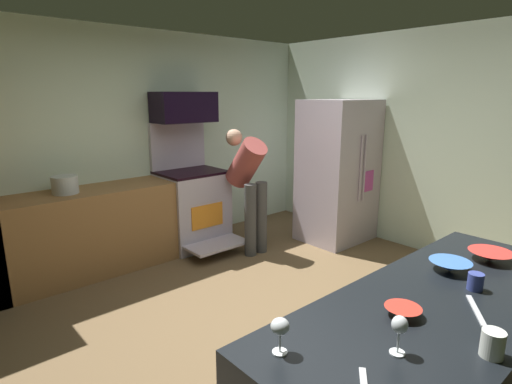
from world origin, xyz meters
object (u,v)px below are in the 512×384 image
(mug_tea, at_px, (493,344))
(mug_coffee, at_px, (475,282))
(refrigerator, at_px, (338,171))
(mixing_bowl_prep, at_px, (490,256))
(wine_glass_near, at_px, (280,328))
(wine_glass_far, at_px, (400,327))
(stock_pot, at_px, (65,185))
(mixing_bowl_small, at_px, (403,311))
(mixing_bowl_large, at_px, (450,266))
(oven_range, at_px, (192,206))
(person_cook, at_px, (249,181))
(microwave, at_px, (184,107))

(mug_tea, bearing_deg, mug_coffee, 26.54)
(mug_coffee, bearing_deg, refrigerator, 49.80)
(mixing_bowl_prep, distance_m, wine_glass_near, 1.58)
(wine_glass_far, xyz_separation_m, stock_pot, (-0.13, 3.56, -0.02))
(refrigerator, distance_m, mixing_bowl_small, 3.52)
(wine_glass_near, bearing_deg, refrigerator, 34.43)
(mixing_bowl_large, bearing_deg, oven_range, 82.82)
(wine_glass_far, xyz_separation_m, mug_tea, (0.25, -0.24, -0.06))
(mixing_bowl_large, distance_m, mug_coffee, 0.23)
(wine_glass_far, height_order, stock_pot, stock_pot)
(person_cook, bearing_deg, wine_glass_far, -120.64)
(microwave, xyz_separation_m, stock_pot, (-1.46, -0.08, -0.72))
(refrigerator, xyz_separation_m, mug_tea, (-2.62, -2.74, 0.05))
(mixing_bowl_prep, height_order, mug_coffee, mug_coffee)
(oven_range, bearing_deg, wine_glass_far, -110.56)
(mixing_bowl_large, height_order, mixing_bowl_small, mixing_bowl_large)
(refrigerator, relative_size, mixing_bowl_prep, 7.21)
(wine_glass_near, bearing_deg, person_cook, 51.76)
(wine_glass_far, height_order, mug_coffee, wine_glass_far)
(mixing_bowl_prep, bearing_deg, mixing_bowl_large, 164.12)
(mug_coffee, bearing_deg, mixing_bowl_small, 167.59)
(stock_pot, bearing_deg, mixing_bowl_small, -83.40)
(microwave, bearing_deg, refrigerator, -36.50)
(refrigerator, relative_size, mug_coffee, 20.39)
(mug_coffee, bearing_deg, wine_glass_far, -178.69)
(refrigerator, distance_m, mug_coffee, 3.25)
(mixing_bowl_prep, xyz_separation_m, wine_glass_far, (-1.24, -0.11, 0.08))
(refrigerator, bearing_deg, mug_coffee, -130.20)
(oven_range, relative_size, wine_glass_far, 9.68)
(refrigerator, relative_size, stock_pot, 7.10)
(wine_glass_far, xyz_separation_m, mug_coffee, (0.77, 0.02, -0.07))
(person_cook, distance_m, wine_glass_near, 3.34)
(person_cook, bearing_deg, mixing_bowl_prep, -99.95)
(refrigerator, height_order, mixing_bowl_small, refrigerator)
(mixing_bowl_large, xyz_separation_m, mug_coffee, (-0.13, -0.19, 0.02))
(refrigerator, xyz_separation_m, stock_pot, (-3.00, 1.06, 0.09))
(mixing_bowl_small, relative_size, wine_glass_near, 1.12)
(refrigerator, bearing_deg, person_cook, 159.62)
(mixing_bowl_large, relative_size, wine_glass_near, 1.56)
(oven_range, distance_m, refrigerator, 1.90)
(oven_range, height_order, mixing_bowl_large, oven_range)
(mug_coffee, bearing_deg, microwave, 81.29)
(wine_glass_near, bearing_deg, mixing_bowl_large, -4.46)
(mixing_bowl_large, relative_size, stock_pot, 0.90)
(mixing_bowl_small, bearing_deg, mug_coffee, -12.41)
(mug_coffee, bearing_deg, stock_pot, 104.32)
(oven_range, xyz_separation_m, mixing_bowl_large, (-0.42, -3.34, 0.42))
(person_cook, xyz_separation_m, mixing_bowl_prep, (-0.49, -2.81, 0.06))
(microwave, height_order, wine_glass_far, microwave)
(oven_range, height_order, wine_glass_far, oven_range)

